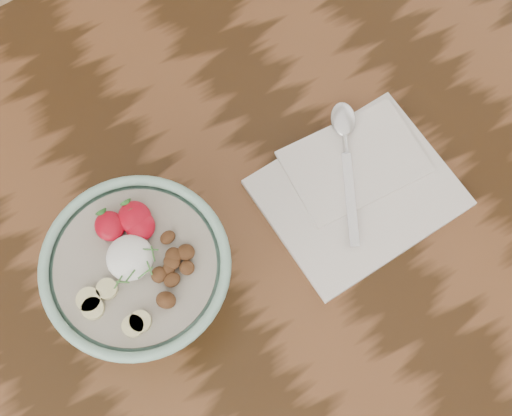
# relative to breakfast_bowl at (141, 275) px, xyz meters

# --- Properties ---
(table) EXTENTS (1.60, 0.90, 0.75)m
(table) POSITION_rel_breakfast_bowl_xyz_m (0.04, 0.02, -0.16)
(table) COLOR #311D0C
(table) RESTS_ON ground
(breakfast_bowl) EXTENTS (0.21, 0.21, 0.14)m
(breakfast_bowl) POSITION_rel_breakfast_bowl_xyz_m (0.00, 0.00, 0.00)
(breakfast_bowl) COLOR #88B7A2
(breakfast_bowl) RESTS_ON table
(napkin) EXTENTS (0.24, 0.20, 0.01)m
(napkin) POSITION_rel_breakfast_bowl_xyz_m (0.29, -0.03, -0.06)
(napkin) COLOR white
(napkin) RESTS_ON table
(spoon) EXTENTS (0.12, 0.18, 0.01)m
(spoon) POSITION_rel_breakfast_bowl_xyz_m (0.31, 0.03, -0.05)
(spoon) COLOR silver
(spoon) RESTS_ON napkin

